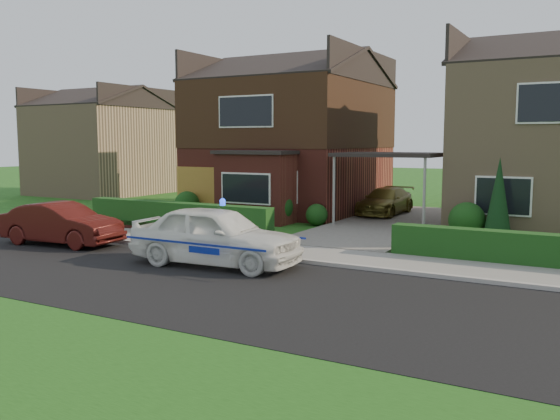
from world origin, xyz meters
The scene contains 24 objects.
ground centered at (0.00, 0.00, 0.00)m, with size 120.00×120.00×0.00m, color #1B4712.
road centered at (0.00, 0.00, 0.00)m, with size 60.00×6.00×0.02m, color black.
kerb centered at (0.00, 3.05, 0.06)m, with size 60.00×0.16×0.12m, color #9E9993.
sidewalk centered at (0.00, 4.10, 0.05)m, with size 60.00×2.00×0.10m, color slate.
grass_verge centered at (0.00, -5.00, 0.00)m, with size 60.00×4.00×0.01m, color #1B4712.
driveway centered at (0.00, 11.00, 0.06)m, with size 3.80×12.00×0.12m, color #666059.
house_left centered at (-5.78, 13.90, 3.81)m, with size 7.50×9.53×7.25m.
carport_link centered at (0.00, 10.95, 2.66)m, with size 3.80×3.00×2.77m.
garage_door centered at (-8.25, 9.96, 1.05)m, with size 2.20×0.10×2.10m, color brown.
dwarf_wall centered at (-5.80, 5.30, 0.18)m, with size 7.70×0.25×0.36m, color maroon.
hedge_left centered at (-5.80, 5.45, 0.00)m, with size 7.50×0.55×0.90m, color #113812.
hedge_right centered at (5.80, 5.35, 0.00)m, with size 7.50×0.55×0.80m, color #113812.
shrub_left_far centered at (-8.50, 9.50, 0.54)m, with size 1.08×1.08×1.08m, color #113812.
shrub_left_mid centered at (-4.00, 9.30, 0.66)m, with size 1.32×1.32×1.32m, color #113812.
shrub_left_near centered at (-2.40, 9.60, 0.42)m, with size 0.84×0.84×0.84m, color #113812.
shrub_right_near centered at (3.20, 9.40, 0.60)m, with size 1.20×1.20×1.20m, color #113812.
conifer_a centered at (4.20, 9.20, 1.30)m, with size 0.90×0.90×2.60m, color black.
neighbour_left centered at (-20.00, 16.00, 2.60)m, with size 6.50×7.00×5.20m, color tan.
police_car centered at (-1.52, 1.73, 0.77)m, with size 4.17×4.65×1.71m.
driveway_car centered at (-1.00, 13.42, 0.67)m, with size 1.55×3.82×1.11m, color brown.
street_car centered at (-7.45, 1.93, 0.65)m, with size 3.93×1.37×1.29m, color #41100D.
potted_plant_a centered at (-4.87, 6.00, 0.42)m, with size 0.44×0.30×0.83m, color gray.
potted_plant_b centered at (-5.17, 7.62, 0.36)m, with size 0.32×0.40×0.73m, color gray.
potted_plant_c centered at (-2.50, 6.00, 0.36)m, with size 0.40×0.40×0.71m, color gray.
Camera 1 is at (7.22, -10.60, 3.19)m, focal length 38.00 mm.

